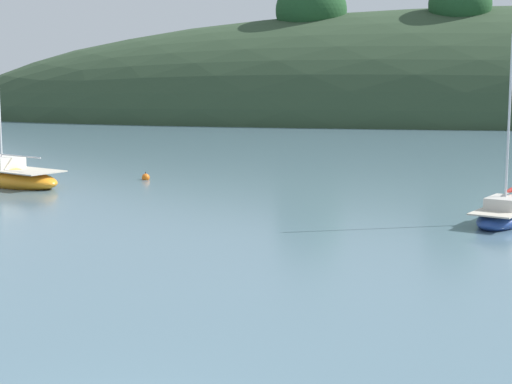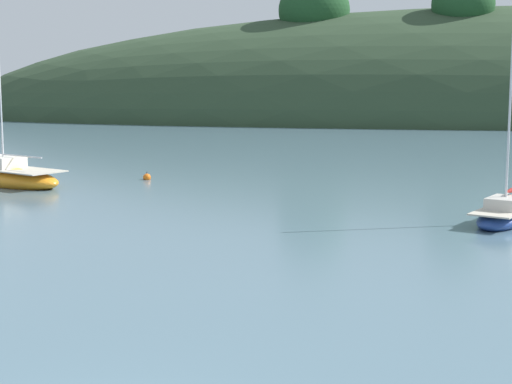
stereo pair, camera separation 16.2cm
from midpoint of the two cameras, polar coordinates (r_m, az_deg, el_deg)
The scene contains 3 objects.
sailboat_grey_yawl at distance 44.91m, azimuth -16.90°, elevation 1.05°, with size 7.73×5.73×9.68m.
sailboat_cream_ketch at distance 33.47m, azimuth 17.31°, elevation -1.51°, with size 3.83×5.32×7.52m.
mooring_buoy_channel at distance 45.47m, azimuth -7.55°, elevation 1.02°, with size 0.44×0.44×0.54m.
Camera 2 is at (4.23, -11.43, 5.82)m, focal length 57.07 mm.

